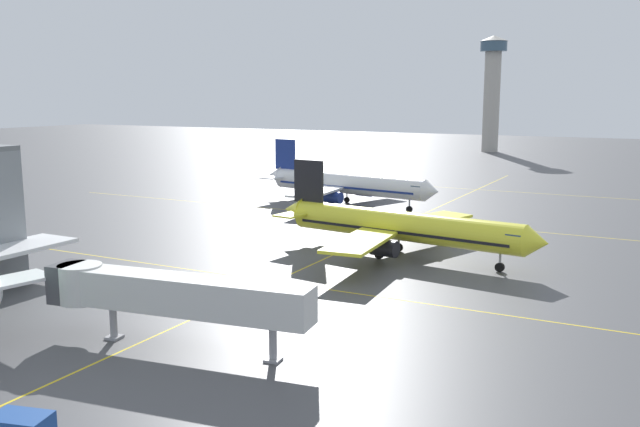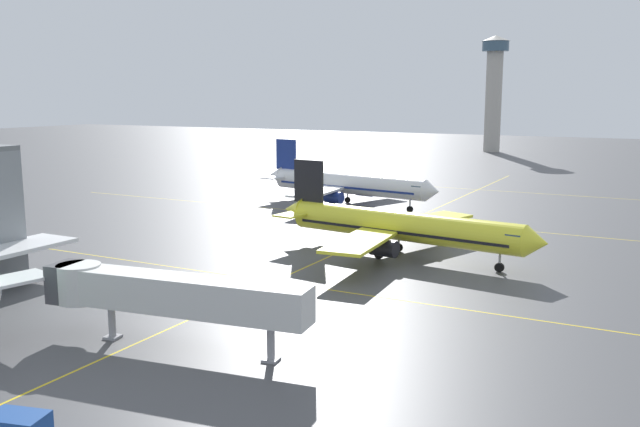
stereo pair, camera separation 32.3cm
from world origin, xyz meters
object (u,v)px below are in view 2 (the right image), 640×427
Objects in this scene: control_tower at (494,85)px; airliner_third_row at (346,184)px; airliner_second_row at (399,226)px; jet_bridge at (157,292)px.

airliner_third_row is at bearing -87.18° from control_tower.
airliner_second_row is at bearing -55.16° from airliner_third_row.
airliner_second_row is at bearing 81.26° from jet_bridge.
control_tower is at bearing 100.26° from airliner_second_row.
airliner_third_row is 68.27m from jet_bridge.
jet_bridge is at bearing -76.17° from airliner_third_row.
airliner_third_row is 0.92× the size of control_tower.
control_tower is at bearing 92.82° from airliner_third_row.
airliner_third_row is at bearing 124.84° from airliner_second_row.
jet_bridge is 190.48m from control_tower.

